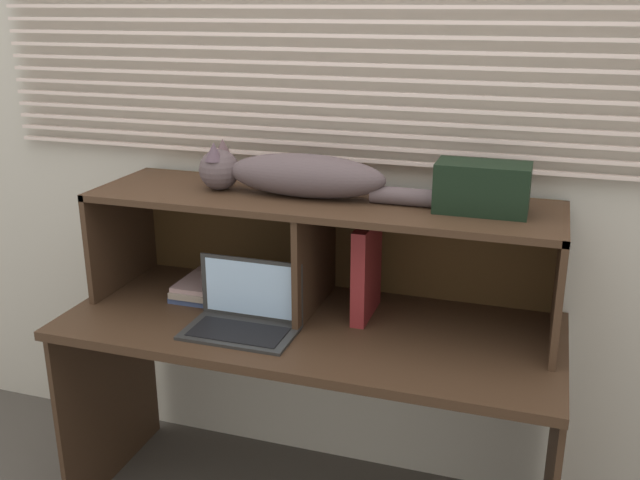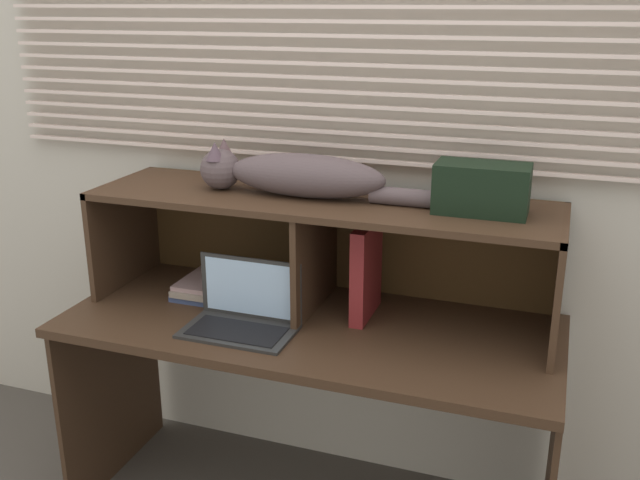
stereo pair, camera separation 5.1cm
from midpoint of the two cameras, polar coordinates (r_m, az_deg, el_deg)
The scene contains 8 objects.
back_panel_with_blinds at distance 2.47m, azimuth 2.60°, elevation 7.94°, with size 4.40×0.08×2.50m.
desk at distance 2.36m, azimuth -0.30°, elevation -9.53°, with size 1.58×0.66×0.74m.
hutch_shelf_unit at distance 2.33m, azimuth 0.87°, elevation 1.16°, with size 1.50×0.42×0.38m.
cat at distance 2.28m, azimuth -1.27°, elevation 5.19°, with size 0.89×0.16×0.16m.
laptop at distance 2.25m, azimuth -5.49°, elevation -5.91°, with size 0.34×0.20×0.21m.
binder_upright at distance 2.29m, azimuth 4.34°, elevation -2.44°, with size 0.05×0.22×0.31m, color maroon.
book_stack at distance 2.54m, azimuth -8.48°, elevation -3.53°, with size 0.16×0.26×0.06m.
storage_box at distance 2.14m, azimuth 13.43°, elevation 4.01°, with size 0.27×0.14×0.15m, color black.
Camera 2 is at (0.73, -1.77, 1.71)m, focal length 40.19 mm.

